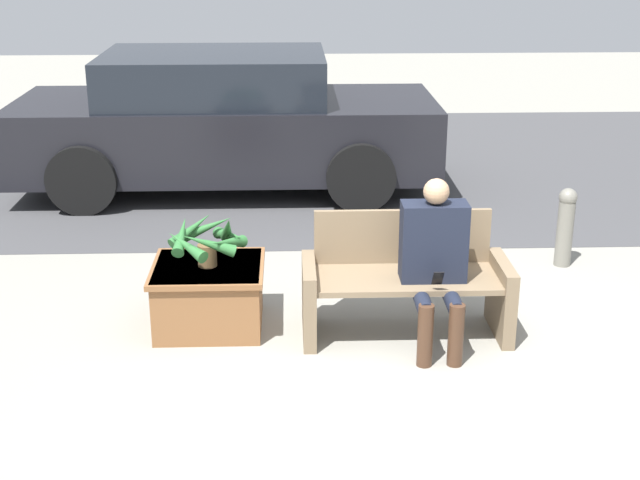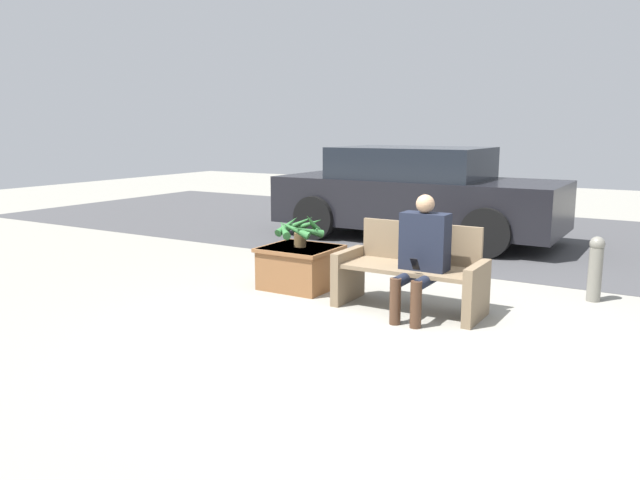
{
  "view_description": "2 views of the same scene",
  "coord_description": "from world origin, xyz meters",
  "px_view_note": "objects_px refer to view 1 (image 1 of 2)",
  "views": [
    {
      "loc": [
        -0.8,
        -5.08,
        2.78
      ],
      "look_at": [
        -0.59,
        0.67,
        0.71
      ],
      "focal_mm": 50.0,
      "sensor_mm": 36.0,
      "label": 1
    },
    {
      "loc": [
        2.34,
        -4.9,
        1.79
      ],
      "look_at": [
        -1.08,
        0.77,
        0.59
      ],
      "focal_mm": 35.0,
      "sensor_mm": 36.0,
      "label": 2
    }
  ],
  "objects_px": {
    "planter_box": "(209,294)",
    "bollard_post": "(565,225)",
    "bench": "(405,282)",
    "parked_car": "(224,122)",
    "person_seated": "(435,256)",
    "potted_plant": "(207,238)"
  },
  "relations": [
    {
      "from": "planter_box",
      "to": "bollard_post",
      "type": "bearing_deg",
      "value": 20.89
    },
    {
      "from": "bench",
      "to": "bollard_post",
      "type": "xyz_separation_m",
      "value": [
        1.52,
        1.25,
        -0.02
      ]
    },
    {
      "from": "bench",
      "to": "parked_car",
      "type": "xyz_separation_m",
      "value": [
        -1.5,
        3.74,
        0.35
      ]
    },
    {
      "from": "person_seated",
      "to": "potted_plant",
      "type": "xyz_separation_m",
      "value": [
        -1.56,
        0.32,
        0.04
      ]
    },
    {
      "from": "bench",
      "to": "parked_car",
      "type": "distance_m",
      "value": 4.04
    },
    {
      "from": "parked_car",
      "to": "bollard_post",
      "type": "height_order",
      "value": "parked_car"
    },
    {
      "from": "person_seated",
      "to": "parked_car",
      "type": "distance_m",
      "value": 4.26
    },
    {
      "from": "person_seated",
      "to": "potted_plant",
      "type": "bearing_deg",
      "value": 168.4
    },
    {
      "from": "person_seated",
      "to": "parked_car",
      "type": "bearing_deg",
      "value": 113.19
    },
    {
      "from": "person_seated",
      "to": "bollard_post",
      "type": "xyz_separation_m",
      "value": [
        1.35,
        1.43,
        -0.28
      ]
    },
    {
      "from": "potted_plant",
      "to": "bollard_post",
      "type": "relative_size",
      "value": 0.87
    },
    {
      "from": "bench",
      "to": "planter_box",
      "type": "distance_m",
      "value": 1.41
    },
    {
      "from": "bench",
      "to": "parked_car",
      "type": "bearing_deg",
      "value": 111.93
    },
    {
      "from": "parked_car",
      "to": "planter_box",
      "type": "bearing_deg",
      "value": -88.28
    },
    {
      "from": "potted_plant",
      "to": "bollard_post",
      "type": "bearing_deg",
      "value": 20.87
    },
    {
      "from": "parked_car",
      "to": "bollard_post",
      "type": "xyz_separation_m",
      "value": [
        3.03,
        -2.48,
        -0.37
      ]
    },
    {
      "from": "person_seated",
      "to": "bollard_post",
      "type": "height_order",
      "value": "person_seated"
    },
    {
      "from": "bollard_post",
      "to": "potted_plant",
      "type": "bearing_deg",
      "value": -159.13
    },
    {
      "from": "bench",
      "to": "bollard_post",
      "type": "bearing_deg",
      "value": 39.45
    },
    {
      "from": "person_seated",
      "to": "potted_plant",
      "type": "distance_m",
      "value": 1.6
    },
    {
      "from": "bench",
      "to": "person_seated",
      "type": "distance_m",
      "value": 0.36
    },
    {
      "from": "bench",
      "to": "potted_plant",
      "type": "relative_size",
      "value": 2.44
    }
  ]
}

